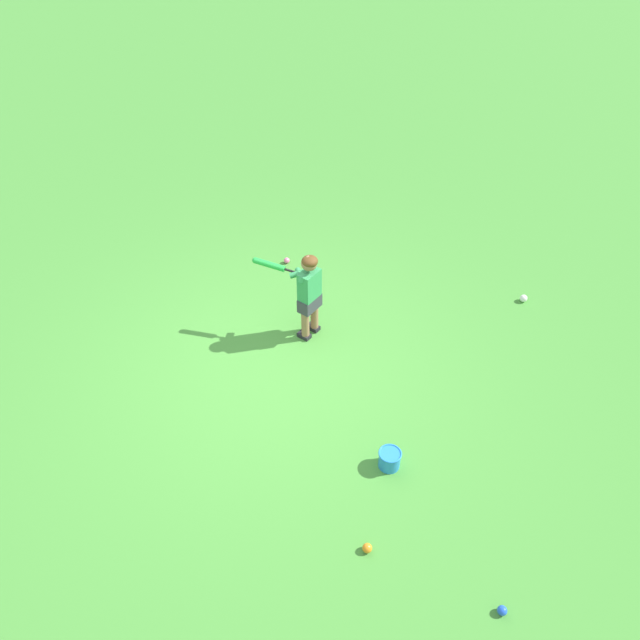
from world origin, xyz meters
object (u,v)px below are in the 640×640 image
at_px(play_ball_far_right, 287,260).
at_px(play_ball_center_lawn, 502,611).
at_px(play_ball_far_left, 524,298).
at_px(play_ball_midfield, 367,548).
at_px(toy_bucket, 390,459).
at_px(child_batter, 307,288).

height_order(play_ball_far_right, play_ball_center_lawn, same).
bearing_deg(play_ball_far_left, play_ball_center_lawn, 51.59).
bearing_deg(play_ball_midfield, toy_bucket, -128.79).
distance_m(play_ball_center_lawn, play_ball_far_left, 3.92).
bearing_deg(toy_bucket, play_ball_center_lawn, 96.50).
bearing_deg(play_ball_far_right, child_batter, 79.77).
height_order(play_ball_midfield, play_ball_far_right, play_ball_midfield).
distance_m(play_ball_midfield, toy_bucket, 0.89).
height_order(play_ball_center_lawn, toy_bucket, toy_bucket).
bearing_deg(play_ball_far_right, play_ball_center_lawn, 89.45).
relative_size(play_ball_far_right, play_ball_center_lawn, 1.01).
distance_m(play_ball_center_lawn, toy_bucket, 1.55).
height_order(child_batter, play_ball_midfield, child_batter).
distance_m(child_batter, play_ball_far_right, 1.53).
relative_size(play_ball_midfield, play_ball_far_right, 1.05).
height_order(play_ball_midfield, play_ball_far_left, play_ball_far_left).
distance_m(child_batter, toy_bucket, 2.07).
distance_m(play_ball_midfield, play_ball_far_right, 4.14).
xyz_separation_m(play_ball_far_right, play_ball_center_lawn, (0.05, 4.91, -0.00)).
relative_size(play_ball_far_right, play_ball_far_left, 0.85).
xyz_separation_m(child_batter, toy_bucket, (-0.03, 1.99, -0.55)).
xyz_separation_m(child_batter, play_ball_center_lawn, (-0.20, 3.53, -0.61)).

